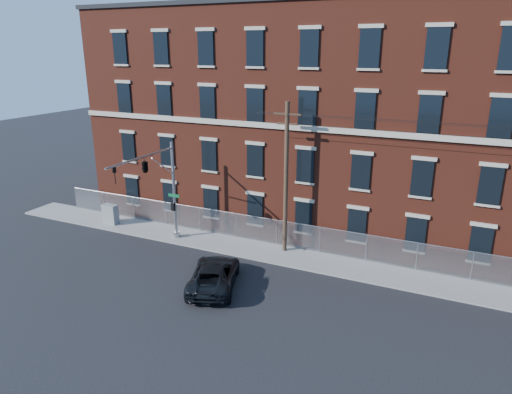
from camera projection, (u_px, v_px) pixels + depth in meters
The scene contains 8 objects.
ground at pixel (219, 282), 27.31m from camera, with size 140.00×140.00×0.00m, color black.
sidewalk at pixel (440, 285), 26.82m from camera, with size 65.00×3.00×0.12m, color gray.
mill_building at pixel (464, 125), 32.06m from camera, with size 55.30×14.32×16.30m.
chain_link_fence at pixel (444, 261), 27.64m from camera, with size 59.06×0.06×1.85m.
traffic_signal_mast at pixel (152, 174), 29.93m from camera, with size 0.90×6.75×7.00m.
utility_pole_near at pixel (286, 176), 29.71m from camera, with size 1.80×0.28×10.00m.
pickup_truck at pixel (214, 274), 26.61m from camera, with size 2.49×5.41×1.50m, color black.
utility_cabinet at pixel (110, 214), 35.92m from camera, with size 1.22×0.61×1.52m, color gray.
Camera 1 is at (12.26, -21.26, 13.18)m, focal length 32.31 mm.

